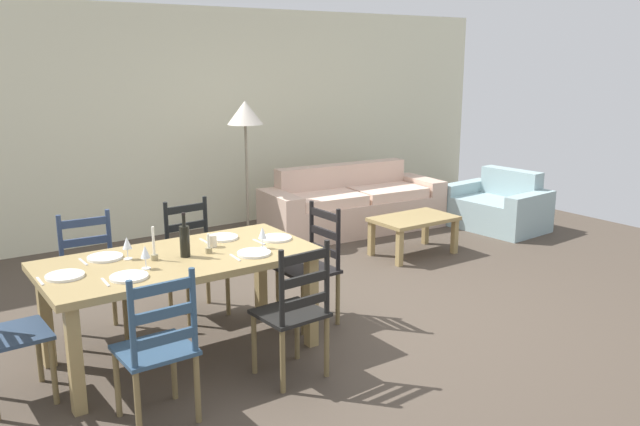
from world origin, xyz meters
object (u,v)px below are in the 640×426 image
at_px(dining_table, 181,268).
at_px(dining_chair_near_right, 294,311).
at_px(wine_bottle, 185,240).
at_px(dining_chair_far_right, 194,258).
at_px(wine_glass_near_right, 262,234).
at_px(coffee_cup_primary, 212,241).
at_px(couch, 351,207).
at_px(armchair_upholstered, 499,208).
at_px(dining_chair_near_left, 158,348).
at_px(wine_glass_near_left, 145,253).
at_px(dining_chair_head_west, 4,332).
at_px(dining_chair_head_east, 313,265).
at_px(standing_lamp, 245,122).
at_px(coffee_table, 414,223).
at_px(dining_chair_far_left, 92,277).
at_px(wine_glass_far_left, 127,244).

relative_size(dining_table, dining_chair_near_right, 1.98).
bearing_deg(wine_bottle, dining_table, 137.39).
height_order(dining_chair_far_right, wine_glass_near_right, dining_chair_far_right).
bearing_deg(coffee_cup_primary, couch, 35.70).
xyz_separation_m(couch, armchair_upholstered, (1.61, -0.96, -0.04)).
relative_size(dining_chair_near_left, dining_chair_far_right, 1.00).
xyz_separation_m(dining_table, armchair_upholstered, (4.75, 1.18, -0.41)).
height_order(coffee_cup_primary, armchair_upholstered, coffee_cup_primary).
bearing_deg(dining_chair_near_right, dining_table, 122.60).
bearing_deg(dining_chair_near_right, coffee_cup_primary, 102.56).
bearing_deg(couch, dining_chair_near_right, -132.73).
xyz_separation_m(dining_chair_near_left, dining_chair_far_right, (0.89, 1.49, 0.00)).
bearing_deg(wine_glass_near_left, armchair_upholstered, 14.54).
bearing_deg(dining_chair_near_right, wine_glass_near_left, 141.57).
xyz_separation_m(dining_chair_head_west, armchair_upholstered, (5.91, 1.19, -0.23)).
xyz_separation_m(dining_chair_head_west, wine_bottle, (1.20, -0.01, 0.39)).
bearing_deg(coffee_cup_primary, armchair_upholstered, 13.67).
xyz_separation_m(dining_chair_head_east, wine_glass_near_left, (-1.42, -0.13, 0.38)).
height_order(dining_table, armchair_upholstered, dining_table).
bearing_deg(wine_glass_near_right, standing_lamp, 64.09).
bearing_deg(standing_lamp, wine_glass_near_right, -115.91).
bearing_deg(dining_chair_near_left, coffee_table, 25.56).
bearing_deg(wine_glass_near_right, dining_chair_far_left, 138.81).
bearing_deg(wine_glass_far_left, dining_chair_near_right, -47.98).
bearing_deg(dining_chair_near_left, dining_table, 58.31).
bearing_deg(coffee_cup_primary, dining_chair_near_right, -77.44).
xyz_separation_m(dining_chair_near_right, wine_glass_near_right, (0.10, 0.59, 0.38)).
bearing_deg(couch, dining_chair_head_west, -153.45).
distance_m(couch, coffee_table, 1.22).
bearing_deg(wine_glass_near_right, couch, 41.85).
relative_size(dining_chair_near_left, dining_chair_head_east, 1.00).
distance_m(dining_chair_near_right, armchair_upholstered, 4.69).
relative_size(dining_chair_head_east, wine_glass_near_right, 5.96).
xyz_separation_m(dining_chair_head_west, dining_chair_head_east, (2.29, 0.02, 0.00)).
relative_size(dining_chair_head_east, armchair_upholstered, 0.79).
xyz_separation_m(dining_chair_near_left, dining_chair_head_west, (-0.69, 0.76, 0.00)).
relative_size(dining_table, coffee_table, 2.11).
distance_m(armchair_upholstered, standing_lamp, 3.39).
xyz_separation_m(wine_glass_near_left, armchair_upholstered, (5.04, 1.31, -0.61)).
relative_size(couch, coffee_table, 2.60).
xyz_separation_m(dining_chair_far_right, wine_bottle, (-0.38, -0.75, 0.39)).
bearing_deg(coffee_table, wine_glass_far_left, -167.09).
xyz_separation_m(dining_chair_far_right, dining_chair_head_east, (0.71, -0.72, 0.00)).
bearing_deg(dining_chair_head_west, wine_glass_near_left, -7.71).
xyz_separation_m(dining_chair_near_right, dining_chair_far_left, (-0.91, 1.47, 0.00)).
xyz_separation_m(dining_chair_near_right, standing_lamp, (1.30, 3.06, 0.93)).
bearing_deg(dining_chair_head_west, dining_chair_near_left, -47.64).
bearing_deg(dining_chair_far_left, dining_chair_near_right, -58.31).
bearing_deg(dining_chair_near_right, wine_bottle, 121.95).
xyz_separation_m(wine_bottle, coffee_cup_primary, (0.26, 0.12, -0.07)).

